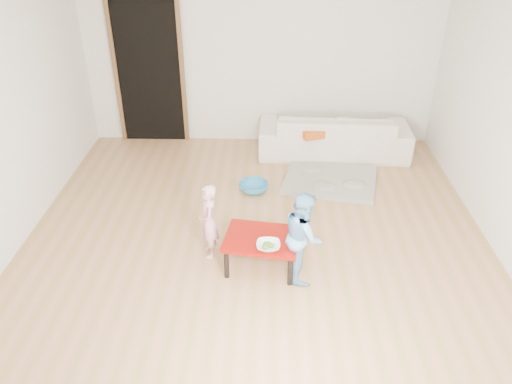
{
  "coord_description": "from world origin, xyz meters",
  "views": [
    {
      "loc": [
        0.11,
        -4.5,
        3.2
      ],
      "look_at": [
        0.0,
        -0.2,
        0.65
      ],
      "focal_mm": 35.0,
      "sensor_mm": 36.0,
      "label": 1
    }
  ],
  "objects_px": {
    "red_table": "(262,252)",
    "basin": "(254,187)",
    "child_pink": "(209,222)",
    "child_blue": "(303,236)",
    "sofa": "(334,133)",
    "bowl": "(268,246)"
  },
  "relations": [
    {
      "from": "red_table",
      "to": "sofa",
      "type": "bearing_deg",
      "value": 69.47
    },
    {
      "from": "bowl",
      "to": "basin",
      "type": "relative_size",
      "value": 0.61
    },
    {
      "from": "bowl",
      "to": "child_blue",
      "type": "bearing_deg",
      "value": 12.34
    },
    {
      "from": "sofa",
      "to": "child_pink",
      "type": "relative_size",
      "value": 2.6
    },
    {
      "from": "sofa",
      "to": "red_table",
      "type": "relative_size",
      "value": 2.93
    },
    {
      "from": "bowl",
      "to": "child_pink",
      "type": "height_order",
      "value": "child_pink"
    },
    {
      "from": "sofa",
      "to": "basin",
      "type": "bearing_deg",
      "value": 47.65
    },
    {
      "from": "sofa",
      "to": "red_table",
      "type": "xyz_separation_m",
      "value": [
        -0.98,
        -2.62,
        -0.13
      ]
    },
    {
      "from": "child_blue",
      "to": "basin",
      "type": "bearing_deg",
      "value": 11.32
    },
    {
      "from": "bowl",
      "to": "child_blue",
      "type": "height_order",
      "value": "child_blue"
    },
    {
      "from": "red_table",
      "to": "child_pink",
      "type": "height_order",
      "value": "child_pink"
    },
    {
      "from": "child_blue",
      "to": "basin",
      "type": "relative_size",
      "value": 2.49
    },
    {
      "from": "red_table",
      "to": "child_blue",
      "type": "xyz_separation_m",
      "value": [
        0.39,
        -0.1,
        0.28
      ]
    },
    {
      "from": "child_blue",
      "to": "sofa",
      "type": "bearing_deg",
      "value": -18.88
    },
    {
      "from": "bowl",
      "to": "basin",
      "type": "height_order",
      "value": "bowl"
    },
    {
      "from": "red_table",
      "to": "child_blue",
      "type": "height_order",
      "value": "child_blue"
    },
    {
      "from": "child_pink",
      "to": "red_table",
      "type": "bearing_deg",
      "value": 59.29
    },
    {
      "from": "red_table",
      "to": "basin",
      "type": "height_order",
      "value": "red_table"
    },
    {
      "from": "red_table",
      "to": "child_pink",
      "type": "xyz_separation_m",
      "value": [
        -0.54,
        0.19,
        0.22
      ]
    },
    {
      "from": "sofa",
      "to": "red_table",
      "type": "bearing_deg",
      "value": 71.44
    },
    {
      "from": "bowl",
      "to": "child_pink",
      "type": "relative_size",
      "value": 0.28
    },
    {
      "from": "child_pink",
      "to": "child_blue",
      "type": "xyz_separation_m",
      "value": [
        0.93,
        -0.29,
        0.05
      ]
    }
  ]
}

